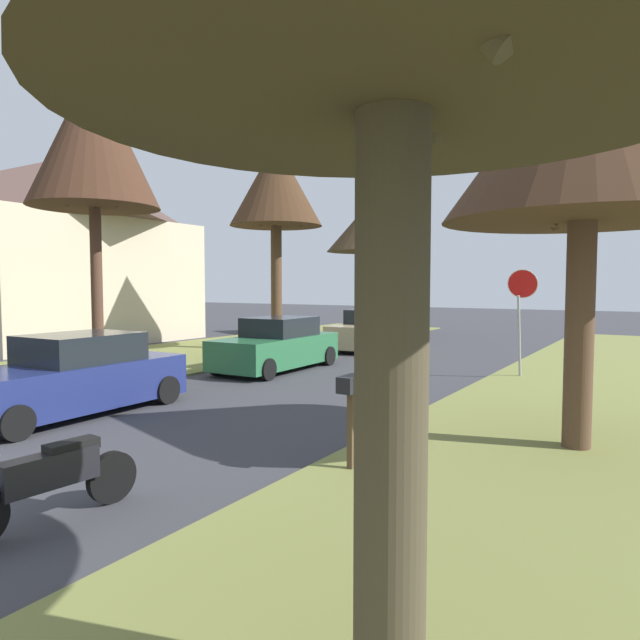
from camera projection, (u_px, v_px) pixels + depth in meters
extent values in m
cylinder|color=#9EA0A5|center=(519.00, 336.00, 14.99)|extent=(0.07, 0.48, 2.22)
cylinder|color=white|center=(523.00, 284.00, 15.13)|extent=(0.81, 0.21, 0.79)
cylinder|color=red|center=(523.00, 284.00, 15.13)|extent=(0.77, 0.21, 0.75)
cylinder|color=#463D2C|center=(391.00, 419.00, 3.16)|extent=(0.42, 0.42, 3.44)
cylinder|color=#463D2C|center=(466.00, 9.00, 3.15)|extent=(0.92, 0.83, 1.34)
cylinder|color=brown|center=(579.00, 335.00, 8.41)|extent=(0.42, 0.42, 3.44)
cone|color=#432C1D|center=(586.00, 122.00, 8.21)|extent=(4.15, 4.15, 2.91)
cylinder|color=brown|center=(576.00, 192.00, 8.62)|extent=(0.87, 0.52, 1.11)
cylinder|color=brown|center=(598.00, 196.00, 8.79)|extent=(1.52, 0.47, 1.07)
cylinder|color=#513526|center=(97.00, 294.00, 14.56)|extent=(0.29, 0.29, 4.51)
cone|color=#41281A|center=(93.00, 136.00, 14.30)|extent=(3.32, 3.32, 3.66)
cylinder|color=#513526|center=(76.00, 191.00, 14.41)|extent=(0.66, 1.00, 0.94)
cylinder|color=#513526|center=(98.00, 185.00, 13.98)|extent=(0.58, 1.02, 1.09)
cylinder|color=#513526|center=(80.00, 177.00, 13.85)|extent=(1.19, 0.47, 1.48)
cylinder|color=#4F3723|center=(276.00, 288.00, 21.25)|extent=(0.42, 0.42, 4.74)
cone|color=#3F2919|center=(276.00, 184.00, 21.01)|extent=(3.52, 3.52, 3.17)
cylinder|color=#4F3723|center=(263.00, 216.00, 21.12)|extent=(0.70, 1.09, 0.94)
cylinder|color=#4F3723|center=(270.00, 212.00, 20.68)|extent=(1.04, 0.29, 1.10)
cylinder|color=#4F3723|center=(286.00, 208.00, 20.48)|extent=(0.78, 1.49, 1.32)
cylinder|color=#463825|center=(371.00, 293.00, 28.24)|extent=(0.39, 0.39, 4.19)
cone|color=#382A1A|center=(371.00, 226.00, 28.02)|extent=(4.53, 4.53, 2.60)
cylinder|color=#463825|center=(367.00, 240.00, 28.40)|extent=(0.58, 0.89, 1.37)
cylinder|color=#463825|center=(382.00, 236.00, 28.02)|extent=(0.74, 1.14, 1.71)
cube|color=navy|center=(72.00, 385.00, 10.84)|extent=(1.96, 4.46, 0.85)
cube|color=black|center=(81.00, 348.00, 10.99)|extent=(1.67, 2.07, 0.56)
cylinder|color=black|center=(16.00, 423.00, 9.00)|extent=(0.22, 0.61, 0.60)
cylinder|color=black|center=(167.00, 390.00, 11.84)|extent=(0.22, 0.61, 0.60)
cylinder|color=black|center=(112.00, 383.00, 12.72)|extent=(0.22, 0.61, 0.60)
cube|color=#28663D|center=(276.00, 350.00, 16.56)|extent=(1.96, 4.46, 0.85)
cube|color=black|center=(280.00, 326.00, 16.70)|extent=(1.67, 2.07, 0.56)
cylinder|color=black|center=(267.00, 369.00, 14.72)|extent=(0.22, 0.61, 0.60)
cylinder|color=black|center=(217.00, 365.00, 15.60)|extent=(0.22, 0.61, 0.60)
cylinder|color=black|center=(328.00, 356.00, 17.56)|extent=(0.22, 0.61, 0.60)
cylinder|color=black|center=(283.00, 352.00, 18.44)|extent=(0.22, 0.61, 0.60)
cube|color=tan|center=(370.00, 334.00, 21.93)|extent=(1.96, 4.46, 0.85)
cube|color=black|center=(373.00, 316.00, 22.08)|extent=(1.67, 2.07, 0.56)
cylinder|color=black|center=(373.00, 347.00, 20.09)|extent=(0.22, 0.61, 0.60)
cylinder|color=black|center=(331.00, 344.00, 20.97)|extent=(0.22, 0.61, 0.60)
cylinder|color=black|center=(406.00, 339.00, 22.93)|extent=(0.22, 0.61, 0.60)
cylinder|color=black|center=(368.00, 337.00, 23.81)|extent=(0.22, 0.61, 0.60)
cylinder|color=black|center=(112.00, 477.00, 6.45)|extent=(0.15, 0.61, 0.60)
cube|color=black|center=(50.00, 470.00, 5.85)|extent=(0.32, 1.03, 0.36)
cube|color=black|center=(72.00, 446.00, 6.04)|extent=(0.26, 0.58, 0.12)
cube|color=beige|center=(75.00, 282.00, 24.43)|extent=(6.20, 9.74, 5.39)
pyramid|color=#4C3833|center=(73.00, 188.00, 24.17)|extent=(6.69, 10.52, 2.77)
cube|color=brown|center=(351.00, 430.00, 7.49)|extent=(0.08, 0.08, 1.05)
cube|color=black|center=(351.00, 384.00, 7.45)|extent=(0.22, 0.44, 0.22)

